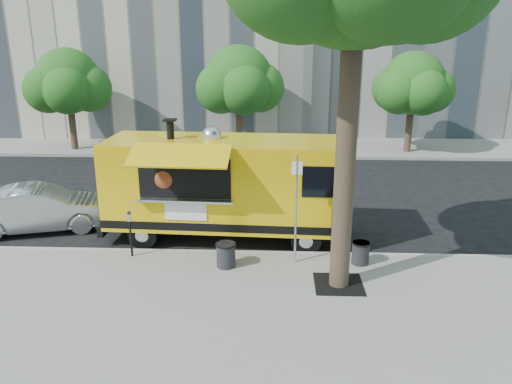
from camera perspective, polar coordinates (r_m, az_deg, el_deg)
ground at (r=15.31m, az=-1.60°, el=-5.90°), size 120.00×120.00×0.00m
sidewalk at (r=11.71m, az=-2.97°, el=-13.31°), size 60.00×6.00×0.15m
curb at (r=14.43m, az=-1.86°, el=-7.08°), size 60.00×0.14×0.16m
far_sidewalk at (r=28.18m, az=0.26°, el=5.17°), size 60.00×5.00×0.15m
tree_well at (r=12.78m, az=9.41°, el=-10.34°), size 1.20×1.20×0.02m
far_tree_a at (r=28.62m, az=-20.72°, el=11.76°), size 3.42×3.42×5.36m
far_tree_b at (r=26.89m, az=-1.97°, el=12.67°), size 3.60×3.60×5.50m
far_tree_c at (r=27.43m, az=17.50°, el=11.75°), size 3.24×3.24×5.21m
sign_post at (r=13.17m, az=4.61°, el=-1.27°), size 0.28×0.06×3.00m
parking_meter at (r=14.23m, az=-14.19°, el=-4.04°), size 0.11×0.11×1.33m
food_truck at (r=15.16m, az=-3.60°, el=0.82°), size 7.55×3.63×3.69m
sedan at (r=17.50m, az=-23.41°, el=-1.77°), size 4.73×2.74×1.47m
trash_bin_left at (r=13.84m, az=11.86°, el=-6.74°), size 0.51×0.51×0.61m
trash_bin_right at (r=13.40m, az=-3.46°, el=-7.12°), size 0.55×0.55×0.66m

